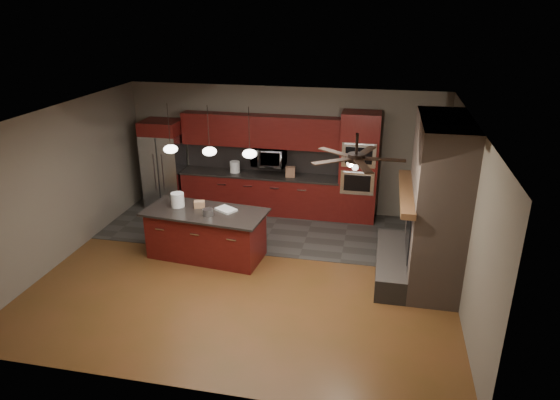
% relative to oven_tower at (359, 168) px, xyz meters
% --- Properties ---
extents(ground, '(7.00, 7.00, 0.00)m').
position_rel_oven_tower_xyz_m(ground, '(-1.70, -2.69, -1.19)').
color(ground, brown).
rests_on(ground, ground).
extents(ceiling, '(7.00, 6.00, 0.02)m').
position_rel_oven_tower_xyz_m(ceiling, '(-1.70, -2.69, 1.61)').
color(ceiling, white).
rests_on(ceiling, back_wall).
extents(back_wall, '(7.00, 0.02, 2.80)m').
position_rel_oven_tower_xyz_m(back_wall, '(-1.70, 0.31, 0.21)').
color(back_wall, '#625C4E').
rests_on(back_wall, ground).
extents(right_wall, '(0.02, 6.00, 2.80)m').
position_rel_oven_tower_xyz_m(right_wall, '(1.80, -2.69, 0.21)').
color(right_wall, '#625C4E').
rests_on(right_wall, ground).
extents(left_wall, '(0.02, 6.00, 2.80)m').
position_rel_oven_tower_xyz_m(left_wall, '(-5.20, -2.69, 0.21)').
color(left_wall, '#625C4E').
rests_on(left_wall, ground).
extents(slate_tile_patch, '(7.00, 2.40, 0.01)m').
position_rel_oven_tower_xyz_m(slate_tile_patch, '(-1.70, -0.89, -1.19)').
color(slate_tile_patch, '#373531').
rests_on(slate_tile_patch, ground).
extents(fireplace_column, '(1.30, 2.10, 2.80)m').
position_rel_oven_tower_xyz_m(fireplace_column, '(1.34, -2.29, 0.11)').
color(fireplace_column, '#796356').
rests_on(fireplace_column, ground).
extents(back_cabinetry, '(3.59, 0.64, 2.20)m').
position_rel_oven_tower_xyz_m(back_cabinetry, '(-2.18, 0.05, -0.30)').
color(back_cabinetry, '#571310').
rests_on(back_cabinetry, ground).
extents(oven_tower, '(0.80, 0.63, 2.38)m').
position_rel_oven_tower_xyz_m(oven_tower, '(0.00, 0.00, 0.00)').
color(oven_tower, '#571310').
rests_on(oven_tower, ground).
extents(microwave, '(0.73, 0.41, 0.50)m').
position_rel_oven_tower_xyz_m(microwave, '(-1.98, 0.06, 0.11)').
color(microwave, silver).
rests_on(microwave, back_cabinetry).
extents(refrigerator, '(0.86, 0.75, 2.02)m').
position_rel_oven_tower_xyz_m(refrigerator, '(-4.41, -0.07, -0.18)').
color(refrigerator, silver).
rests_on(refrigerator, ground).
extents(kitchen_island, '(2.32, 1.24, 0.92)m').
position_rel_oven_tower_xyz_m(kitchen_island, '(-2.63, -2.32, -0.73)').
color(kitchen_island, '#571310').
rests_on(kitchen_island, ground).
extents(white_bucket, '(0.32, 0.32, 0.26)m').
position_rel_oven_tower_xyz_m(white_bucket, '(-3.20, -2.20, -0.14)').
color(white_bucket, white).
rests_on(white_bucket, kitchen_island).
extents(paint_can, '(0.21, 0.21, 0.12)m').
position_rel_oven_tower_xyz_m(paint_can, '(-2.51, -2.50, -0.21)').
color(paint_can, '#9D9DA1').
rests_on(paint_can, kitchen_island).
extents(paint_tray, '(0.44, 0.41, 0.04)m').
position_rel_oven_tower_xyz_m(paint_tray, '(-2.26, -2.21, -0.25)').
color(paint_tray, silver).
rests_on(paint_tray, kitchen_island).
extents(cardboard_box, '(0.23, 0.19, 0.12)m').
position_rel_oven_tower_xyz_m(cardboard_box, '(-2.79, -2.17, -0.21)').
color(cardboard_box, '#AA7C58').
rests_on(cardboard_box, kitchen_island).
extents(counter_bucket, '(0.25, 0.25, 0.25)m').
position_rel_oven_tower_xyz_m(counter_bucket, '(-2.75, 0.01, -0.17)').
color(counter_bucket, white).
rests_on(counter_bucket, back_cabinetry).
extents(counter_box, '(0.22, 0.18, 0.22)m').
position_rel_oven_tower_xyz_m(counter_box, '(-1.47, -0.04, -0.18)').
color(counter_box, '#8F634A').
rests_on(counter_box, back_cabinetry).
extents(pendant_left, '(0.26, 0.26, 0.92)m').
position_rel_oven_tower_xyz_m(pendant_left, '(-3.35, -1.99, 0.77)').
color(pendant_left, black).
rests_on(pendant_left, ceiling).
extents(pendant_center, '(0.26, 0.26, 0.92)m').
position_rel_oven_tower_xyz_m(pendant_center, '(-2.60, -1.99, 0.77)').
color(pendant_center, black).
rests_on(pendant_center, ceiling).
extents(pendant_right, '(0.26, 0.26, 0.92)m').
position_rel_oven_tower_xyz_m(pendant_right, '(-1.85, -1.99, 0.77)').
color(pendant_right, black).
rests_on(pendant_right, ceiling).
extents(ceiling_fan, '(1.27, 1.33, 0.41)m').
position_rel_oven_tower_xyz_m(ceiling_fan, '(0.10, -3.49, 1.27)').
color(ceiling_fan, black).
rests_on(ceiling_fan, ceiling).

